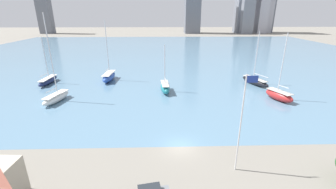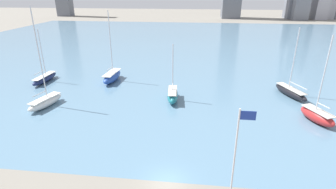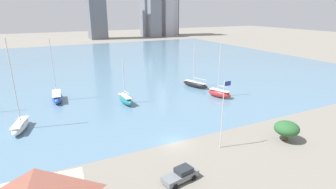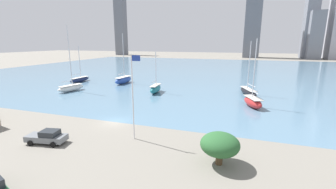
% 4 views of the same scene
% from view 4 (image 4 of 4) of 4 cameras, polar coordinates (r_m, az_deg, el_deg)
% --- Properties ---
extents(ground_plane, '(500.00, 500.00, 0.00)m').
position_cam_4_polar(ground_plane, '(36.87, -13.33, -6.82)').
color(ground_plane, gray).
extents(harbor_water, '(180.00, 140.00, 0.00)m').
position_cam_4_polar(harbor_water, '(101.77, 7.80, 6.09)').
color(harbor_water, slate).
rests_on(harbor_water, ground_plane).
extents(flag_pole, '(1.24, 0.14, 11.00)m').
position_cam_4_polar(flag_pole, '(28.48, -8.84, 0.04)').
color(flag_pole, silver).
rests_on(flag_pole, ground_plane).
extents(yard_shrub, '(4.03, 4.03, 3.40)m').
position_cam_4_polar(yard_shrub, '(24.04, 13.04, -12.30)').
color(yard_shrub, '#4C3823').
rests_on(yard_shrub, ground_plane).
extents(distant_city_skyline, '(192.79, 23.97, 70.16)m').
position_cam_4_polar(distant_city_skyline, '(203.17, 28.64, 16.26)').
color(distant_city_skyline, slate).
rests_on(distant_city_skyline, ground_plane).
extents(sailboat_white, '(3.65, 7.60, 16.55)m').
position_cam_4_polar(sailboat_white, '(62.88, -23.46, 1.66)').
color(sailboat_white, white).
rests_on(sailboat_white, harbor_water).
extents(sailboat_navy, '(2.08, 8.40, 11.27)m').
position_cam_4_polar(sailboat_navy, '(76.55, -21.51, 3.61)').
color(sailboat_navy, '#19234C').
rests_on(sailboat_navy, harbor_water).
extents(sailboat_teal, '(2.39, 6.64, 10.20)m').
position_cam_4_polar(sailboat_teal, '(55.87, -3.19, 1.51)').
color(sailboat_teal, '#1E757F').
rests_on(sailboat_teal, harbor_water).
extents(sailboat_red, '(4.43, 6.56, 13.04)m').
position_cam_4_polar(sailboat_red, '(46.67, 20.73, -1.71)').
color(sailboat_red, '#B72828').
rests_on(sailboat_red, harbor_water).
extents(sailboat_black, '(4.80, 8.53, 12.62)m').
position_cam_4_polar(sailboat_black, '(56.71, 19.68, 0.74)').
color(sailboat_black, black).
rests_on(sailboat_black, harbor_water).
extents(sailboat_blue, '(2.84, 8.19, 14.88)m').
position_cam_4_polar(sailboat_blue, '(70.05, -11.27, 3.69)').
color(sailboat_blue, '#284CA8').
rests_on(sailboat_blue, harbor_water).
extents(parked_pickup_gray, '(5.14, 2.80, 1.71)m').
position_cam_4_polar(parked_pickup_gray, '(32.27, -28.33, -9.45)').
color(parked_pickup_gray, slate).
rests_on(parked_pickup_gray, ground_plane).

